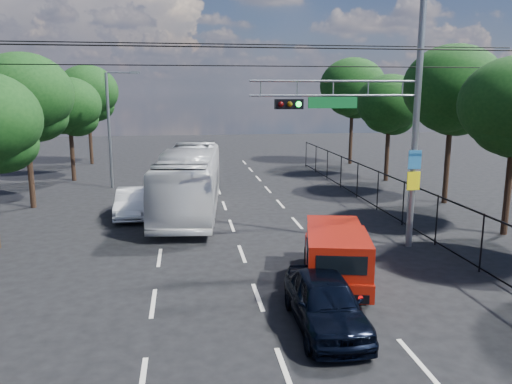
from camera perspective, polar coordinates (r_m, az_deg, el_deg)
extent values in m
plane|color=black|center=(11.36, 3.36, -19.83)|extent=(120.00, 120.00, 0.00)
cube|color=beige|center=(11.22, -12.89, -20.52)|extent=(0.12, 2.00, 0.01)
cube|color=beige|center=(14.76, -11.67, -12.32)|extent=(0.12, 2.00, 0.01)
cube|color=beige|center=(18.49, -10.97, -7.35)|extent=(0.12, 2.00, 0.01)
cube|color=beige|center=(22.31, -10.52, -4.07)|extent=(0.12, 2.00, 0.01)
cube|color=beige|center=(26.19, -10.20, -1.75)|extent=(0.12, 2.00, 0.01)
cube|color=beige|center=(30.10, -9.97, -0.03)|extent=(0.12, 2.00, 0.01)
cube|color=beige|center=(34.03, -9.79, 1.29)|extent=(0.12, 2.00, 0.01)
cube|color=beige|center=(37.97, -9.64, 2.34)|extent=(0.12, 2.00, 0.01)
cube|color=beige|center=(41.93, -9.53, 3.19)|extent=(0.12, 2.00, 0.01)
cube|color=beige|center=(11.35, 3.36, -19.81)|extent=(0.12, 2.00, 0.01)
cube|color=beige|center=(14.86, 0.21, -11.90)|extent=(0.12, 2.00, 0.01)
cube|color=beige|center=(18.57, -1.62, -7.06)|extent=(0.12, 2.00, 0.01)
cube|color=beige|center=(22.38, -2.81, -3.84)|extent=(0.12, 2.00, 0.01)
cube|color=beige|center=(26.25, -3.64, -1.56)|extent=(0.12, 2.00, 0.01)
cube|color=beige|center=(30.15, -4.26, 0.13)|extent=(0.12, 2.00, 0.01)
cube|color=beige|center=(34.07, -4.74, 1.43)|extent=(0.12, 2.00, 0.01)
cube|color=beige|center=(38.01, -5.12, 2.47)|extent=(0.12, 2.00, 0.01)
cube|color=beige|center=(41.96, -5.43, 3.30)|extent=(0.12, 2.00, 0.01)
cube|color=beige|center=(12.25, 17.97, -17.89)|extent=(0.12, 2.00, 0.01)
cube|color=beige|center=(15.56, 11.41, -11.04)|extent=(0.12, 2.00, 0.01)
cube|color=beige|center=(19.13, 7.40, -6.59)|extent=(0.12, 2.00, 0.01)
cube|color=beige|center=(22.85, 4.72, -3.55)|extent=(0.12, 2.00, 0.01)
cube|color=beige|center=(26.65, 2.80, -1.35)|extent=(0.12, 2.00, 0.01)
cube|color=beige|center=(30.50, 1.37, 0.29)|extent=(0.12, 2.00, 0.01)
cube|color=beige|center=(34.38, 0.26, 1.56)|extent=(0.12, 2.00, 0.01)
cube|color=beige|center=(38.29, -0.63, 2.57)|extent=(0.12, 2.00, 0.01)
cube|color=beige|center=(42.22, -1.35, 3.40)|extent=(0.12, 2.00, 0.01)
cylinder|color=slate|center=(19.49, 17.81, 7.53)|extent=(0.24, 0.24, 9.50)
cylinder|color=slate|center=(18.32, 9.14, 12.41)|extent=(6.20, 0.08, 0.08)
cylinder|color=slate|center=(18.32, 9.09, 10.84)|extent=(6.20, 0.08, 0.08)
cube|color=black|center=(17.90, 3.78, 9.99)|extent=(1.00, 0.28, 0.35)
sphere|color=#3F0505|center=(17.69, 2.85, 9.98)|extent=(0.20, 0.20, 0.20)
sphere|color=#4C3805|center=(17.75, 3.88, 9.98)|extent=(0.20, 0.20, 0.20)
sphere|color=#0CE533|center=(17.82, 4.90, 9.97)|extent=(0.20, 0.20, 0.20)
cube|color=#0D6026|center=(18.29, 8.77, 10.07)|extent=(1.80, 0.05, 0.40)
cube|color=#256EAC|center=(19.49, 17.70, 3.54)|extent=(0.50, 0.04, 0.70)
cube|color=#FFEF0D|center=(19.60, 17.56, 1.22)|extent=(0.50, 0.04, 0.70)
cylinder|color=slate|center=(19.21, 16.40, 11.30)|extent=(0.05, 0.05, 0.50)
cylinder|color=slate|center=(18.71, 12.70, 11.49)|extent=(0.05, 0.05, 0.50)
cylinder|color=slate|center=(18.29, 8.81, 11.64)|extent=(0.05, 0.05, 0.50)
cylinder|color=slate|center=(17.96, 4.76, 11.73)|extent=(0.05, 0.05, 0.50)
cylinder|color=slate|center=(17.71, 0.57, 11.78)|extent=(0.05, 0.05, 0.50)
cylinder|color=slate|center=(31.91, -16.42, 6.66)|extent=(0.18, 0.18, 7.00)
cylinder|color=slate|center=(31.74, -15.32, 13.03)|extent=(1.60, 0.09, 0.09)
cube|color=slate|center=(31.65, -13.66, 13.12)|extent=(0.60, 0.22, 0.15)
cylinder|color=black|center=(15.69, -0.89, 16.21)|extent=(22.00, 0.04, 0.04)
cylinder|color=black|center=(19.18, -2.29, 16.53)|extent=(22.00, 0.04, 0.04)
cylinder|color=black|center=(20.63, -2.73, 14.21)|extent=(22.00, 0.04, 0.04)
cube|color=black|center=(23.88, 15.62, 1.50)|extent=(0.04, 34.00, 0.06)
cube|color=black|center=(24.24, 15.39, -2.70)|extent=(0.04, 34.00, 0.06)
cylinder|color=black|center=(18.07, 24.39, -5.33)|extent=(0.06, 0.06, 2.00)
cylinder|color=black|center=(20.56, 19.94, -3.04)|extent=(0.06, 0.06, 2.00)
cylinder|color=black|center=(23.16, 16.48, -1.24)|extent=(0.06, 0.06, 2.00)
cylinder|color=black|center=(25.86, 13.74, 0.19)|extent=(0.06, 0.06, 2.00)
cylinder|color=black|center=(28.61, 11.52, 1.35)|extent=(0.06, 0.06, 2.00)
cylinder|color=black|center=(31.41, 9.69, 2.30)|extent=(0.06, 0.06, 2.00)
cylinder|color=black|center=(34.24, 8.16, 3.09)|extent=(0.06, 0.06, 2.00)
cylinder|color=black|center=(37.10, 6.86, 3.76)|extent=(0.06, 0.06, 2.00)
cylinder|color=black|center=(39.98, 5.74, 4.33)|extent=(0.06, 0.06, 2.00)
cylinder|color=black|center=(23.05, 26.88, 0.71)|extent=(0.28, 0.28, 4.20)
ellipsoid|color=black|center=(22.41, 26.99, 6.63)|extent=(2.85, 2.85, 2.28)
cylinder|color=black|center=(28.34, 21.03, 3.54)|extent=(0.28, 0.28, 4.76)
ellipsoid|color=black|center=(28.13, 21.59, 11.11)|extent=(5.10, 5.10, 4.33)
ellipsoid|color=black|center=(28.60, 21.82, 8.69)|extent=(3.40, 3.40, 2.72)
ellipsoid|color=black|center=(27.79, 21.00, 9.05)|extent=(3.23, 3.23, 2.58)
cylinder|color=black|center=(34.46, 14.77, 4.59)|extent=(0.28, 0.28, 4.03)
ellipsoid|color=black|center=(34.24, 15.04, 9.85)|extent=(4.32, 4.32, 3.67)
ellipsoid|color=black|center=(34.71, 15.37, 8.18)|extent=(2.88, 2.88, 2.30)
ellipsoid|color=black|center=(33.95, 14.55, 8.41)|extent=(2.74, 2.74, 2.19)
cylinder|color=black|center=(41.92, 10.80, 6.53)|extent=(0.28, 0.28, 4.93)
ellipsoid|color=black|center=(41.78, 11.00, 11.82)|extent=(5.28, 5.28, 4.49)
ellipsoid|color=black|center=(42.20, 11.33, 10.13)|extent=(3.52, 3.52, 2.82)
ellipsoid|color=black|center=(41.48, 10.57, 10.38)|extent=(3.34, 3.34, 2.68)
ellipsoid|color=black|center=(21.02, -27.15, 4.86)|extent=(2.72, 2.72, 2.18)
cylinder|color=black|center=(27.86, -24.43, 2.87)|extent=(0.28, 0.28, 4.48)
ellipsoid|color=black|center=(27.62, -25.04, 10.10)|extent=(4.80, 4.80, 4.08)
ellipsoid|color=black|center=(27.83, -23.87, 7.88)|extent=(3.20, 3.20, 2.56)
ellipsoid|color=black|center=(27.55, -25.69, 8.04)|extent=(3.04, 3.04, 2.43)
cylinder|color=black|center=(35.50, -20.26, 4.36)|extent=(0.28, 0.28, 3.92)
ellipsoid|color=black|center=(35.30, -20.61, 9.32)|extent=(4.20, 4.20, 3.57)
ellipsoid|color=black|center=(35.54, -19.76, 7.80)|extent=(2.80, 2.80, 2.24)
ellipsoid|color=black|center=(35.21, -21.14, 7.91)|extent=(2.66, 2.66, 2.13)
cylinder|color=black|center=(43.32, -18.41, 6.08)|extent=(0.28, 0.28, 4.59)
ellipsoid|color=black|center=(43.17, -18.71, 10.85)|extent=(4.92, 4.92, 4.18)
ellipsoid|color=black|center=(43.42, -18.02, 9.37)|extent=(3.28, 3.28, 2.62)
ellipsoid|color=black|center=(43.05, -19.14, 9.51)|extent=(3.12, 3.12, 2.49)
cylinder|color=black|center=(17.33, 5.95, -7.36)|extent=(0.39, 0.70, 0.66)
cylinder|color=black|center=(17.44, 11.25, -7.40)|extent=(0.39, 0.70, 0.66)
cylinder|color=black|center=(14.60, 6.17, -11.04)|extent=(0.39, 0.70, 0.66)
cylinder|color=black|center=(14.73, 12.51, -11.04)|extent=(0.39, 0.70, 0.66)
cube|color=maroon|center=(15.91, 8.97, -8.21)|extent=(2.80, 4.98, 0.53)
cube|color=maroon|center=(17.89, 8.50, -5.71)|extent=(1.81, 0.89, 0.52)
cube|color=black|center=(18.06, 8.47, -4.76)|extent=(1.64, 0.73, 0.29)
cube|color=maroon|center=(16.73, 8.78, -4.75)|extent=(1.98, 1.80, 0.89)
cube|color=black|center=(16.04, 8.96, -5.29)|extent=(1.43, 0.37, 0.52)
cube|color=maroon|center=(14.69, 9.35, -6.79)|extent=(2.24, 2.73, 0.99)
cube|color=black|center=(14.78, 12.80, -6.70)|extent=(0.29, 1.11, 0.42)
cube|color=black|center=(14.63, 5.88, -6.66)|extent=(0.29, 1.11, 0.42)
cube|color=black|center=(13.56, 9.75, -8.24)|extent=(1.34, 0.35, 0.52)
cube|color=black|center=(13.78, 9.66, -11.90)|extent=(1.48, 0.41, 0.24)
cube|color=silver|center=(13.66, 9.71, -11.05)|extent=(0.33, 0.10, 0.17)
imported|color=black|center=(12.98, 7.93, -12.30)|extent=(1.72, 4.09, 1.38)
imported|color=silver|center=(24.90, -7.59, 1.31)|extent=(3.70, 11.41, 3.12)
imported|color=silver|center=(24.59, -14.00, -1.19)|extent=(1.49, 4.06, 1.33)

